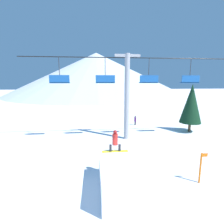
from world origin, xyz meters
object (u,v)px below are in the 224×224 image
(trail_marker, at_px, (201,167))
(distant_skier, at_px, (135,120))
(snow_ramp, at_px, (121,177))
(pine_tree_near, at_px, (191,104))
(snowboarder, at_px, (115,141))

(trail_marker, distance_m, distant_skier, 13.33)
(snow_ramp, height_order, trail_marker, trail_marker)
(trail_marker, bearing_deg, snow_ramp, -175.55)
(pine_tree_near, xyz_separation_m, distant_skier, (-5.50, 3.55, -2.57))
(pine_tree_near, bearing_deg, snowboarder, -138.11)
(pine_tree_near, distance_m, distant_skier, 7.04)
(snow_ramp, relative_size, distant_skier, 2.95)
(pine_tree_near, bearing_deg, trail_marker, -116.51)
(pine_tree_near, bearing_deg, distant_skier, 147.19)
(trail_marker, xyz_separation_m, distant_skier, (-0.63, 13.32, -0.29))
(snow_ramp, distance_m, distant_skier, 14.24)
(snow_ramp, height_order, pine_tree_near, pine_tree_near)
(distant_skier, bearing_deg, trail_marker, -87.28)
(snow_ramp, xyz_separation_m, trail_marker, (4.60, 0.36, 0.15))
(pine_tree_near, height_order, distant_skier, pine_tree_near)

